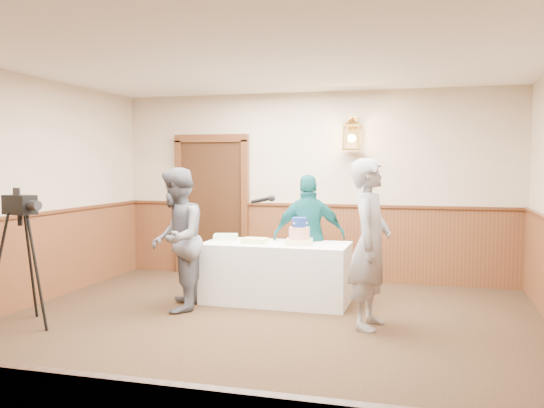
{
  "coord_description": "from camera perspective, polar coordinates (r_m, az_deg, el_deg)",
  "views": [
    {
      "loc": [
        1.71,
        -4.96,
        1.73
      ],
      "look_at": [
        -0.14,
        1.7,
        1.25
      ],
      "focal_mm": 38.0,
      "sensor_mm": 36.0,
      "label": 1
    }
  ],
  "objects": [
    {
      "name": "ground",
      "position": [
        5.53,
        -3.44,
        -14.28
      ],
      "size": [
        7.0,
        7.0,
        0.0
      ],
      "primitive_type": "plane",
      "color": "black",
      "rests_on": "ground"
    },
    {
      "name": "room_shell",
      "position": [
        5.7,
        -2.53,
        1.86
      ],
      "size": [
        6.02,
        7.02,
        2.81
      ],
      "color": "tan",
      "rests_on": "ground"
    },
    {
      "name": "display_table",
      "position": [
        7.24,
        0.43,
        -6.82
      ],
      "size": [
        1.8,
        0.8,
        0.75
      ],
      "primitive_type": "cube",
      "color": "white",
      "rests_on": "ground"
    },
    {
      "name": "tiered_cake",
      "position": [
        7.05,
        2.72,
        -2.97
      ],
      "size": [
        0.36,
        0.36,
        0.33
      ],
      "rotation": [
        0.0,
        0.0,
        0.15
      ],
      "color": "beige",
      "rests_on": "display_table"
    },
    {
      "name": "sheet_cake_yellow",
      "position": [
        7.18,
        -1.74,
        -3.63
      ],
      "size": [
        0.3,
        0.23,
        0.06
      ],
      "primitive_type": "cube",
      "rotation": [
        0.0,
        0.0,
        0.02
      ],
      "color": "#F6ED93",
      "rests_on": "display_table"
    },
    {
      "name": "sheet_cake_green",
      "position": [
        7.52,
        -4.61,
        -3.26
      ],
      "size": [
        0.35,
        0.31,
        0.07
      ],
      "primitive_type": "cube",
      "rotation": [
        0.0,
        0.0,
        0.26
      ],
      "color": "#AADA9A",
      "rests_on": "display_table"
    },
    {
      "name": "interviewer",
      "position": [
        6.88,
        -9.44,
        -3.47
      ],
      "size": [
        1.58,
        0.97,
        1.69
      ],
      "rotation": [
        0.0,
        0.0,
        -1.29
      ],
      "color": "#5A5B64",
      "rests_on": "ground"
    },
    {
      "name": "baker",
      "position": [
        6.16,
        9.7,
        -3.88
      ],
      "size": [
        0.51,
        0.7,
        1.79
      ],
      "primitive_type": "imported",
      "rotation": [
        0.0,
        0.0,
        1.44
      ],
      "color": "gray",
      "rests_on": "ground"
    },
    {
      "name": "assistant_p",
      "position": [
        7.46,
        3.71,
        -3.21
      ],
      "size": [
        1.01,
        0.67,
        1.6
      ],
      "primitive_type": "imported",
      "rotation": [
        0.0,
        0.0,
        3.47
      ],
      "color": "#12575B",
      "rests_on": "ground"
    },
    {
      "name": "tv_camera_rig",
      "position": [
        6.7,
        -23.56,
        -5.8
      ],
      "size": [
        0.55,
        0.51,
        1.41
      ],
      "rotation": [
        0.0,
        0.0,
        -0.24
      ],
      "color": "black",
      "rests_on": "ground"
    }
  ]
}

